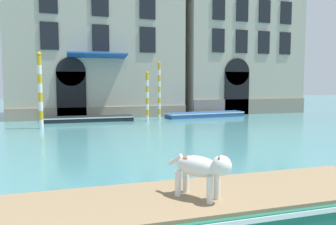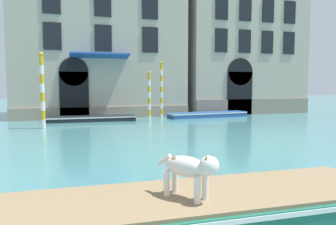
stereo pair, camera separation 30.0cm
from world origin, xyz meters
name	(u,v)px [view 1 (the left image)]	position (x,y,z in m)	size (l,w,h in m)	color
palazzo_left	(96,13)	(2.60, 26.58, 8.20)	(13.03, 7.40, 16.44)	#B2A893
palazzo_right	(236,19)	(15.08, 26.58, 8.50)	(10.53, 6.13, 17.04)	#B2A893
boat_foreground	(203,210)	(2.38, 4.42, 0.34)	(7.60, 2.12, 0.64)	#1E6651
dog_on_deck	(202,168)	(2.25, 4.20, 1.17)	(0.81, 1.02, 0.80)	silver
boat_moored_near_palazzo	(90,119)	(1.62, 22.08, 0.19)	(5.89, 1.48, 0.35)	black
boat_moored_far	(205,114)	(10.35, 22.45, 0.20)	(6.39, 2.01, 0.38)	#234C8C
mooring_pole_0	(147,96)	(5.37, 20.86, 1.71)	(0.21, 0.21, 3.39)	white
mooring_pole_1	(40,90)	(-1.27, 19.12, 2.19)	(0.25, 0.25, 4.35)	white
mooring_pole_2	(159,91)	(6.40, 21.52, 2.07)	(0.20, 0.20, 4.11)	white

